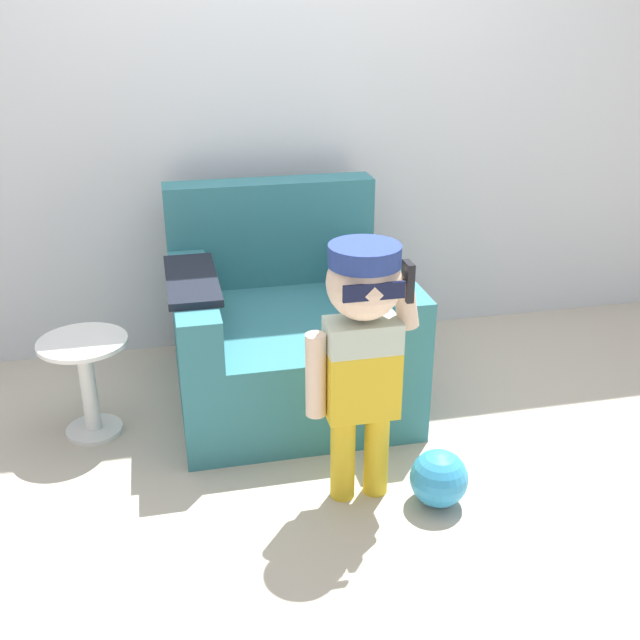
{
  "coord_description": "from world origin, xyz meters",
  "views": [
    {
      "loc": [
        -0.6,
        -2.81,
        1.69
      ],
      "look_at": [
        -0.03,
        -0.25,
        0.53
      ],
      "focal_mm": 42.0,
      "sensor_mm": 36.0,
      "label": 1
    }
  ],
  "objects_px": {
    "person_child": "(362,336)",
    "toy_ball": "(439,478)",
    "armchair": "(285,330)",
    "side_table": "(87,377)"
  },
  "relations": [
    {
      "from": "armchair",
      "to": "side_table",
      "type": "xyz_separation_m",
      "value": [
        -0.85,
        -0.18,
        -0.04
      ]
    },
    {
      "from": "person_child",
      "to": "armchair",
      "type": "bearing_deg",
      "value": 98.2
    },
    {
      "from": "armchair",
      "to": "person_child",
      "type": "distance_m",
      "value": 0.9
    },
    {
      "from": "armchair",
      "to": "person_child",
      "type": "relative_size",
      "value": 1.07
    },
    {
      "from": "armchair",
      "to": "toy_ball",
      "type": "xyz_separation_m",
      "value": [
        0.38,
        -0.94,
        -0.2
      ]
    },
    {
      "from": "person_child",
      "to": "toy_ball",
      "type": "height_order",
      "value": "person_child"
    },
    {
      "from": "side_table",
      "to": "toy_ball",
      "type": "xyz_separation_m",
      "value": [
        1.23,
        -0.76,
        -0.15
      ]
    },
    {
      "from": "armchair",
      "to": "person_child",
      "type": "xyz_separation_m",
      "value": [
        0.12,
        -0.83,
        0.33
      ]
    },
    {
      "from": "side_table",
      "to": "toy_ball",
      "type": "height_order",
      "value": "side_table"
    },
    {
      "from": "toy_ball",
      "to": "armchair",
      "type": "bearing_deg",
      "value": 112.13
    }
  ]
}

